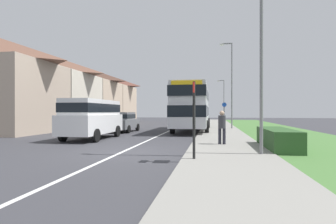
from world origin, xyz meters
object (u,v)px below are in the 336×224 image
Objects in this scene: cycle_route_sign at (224,114)px; parked_van_white at (92,116)px; parked_car_grey at (122,121)px; street_lamp_far at (223,98)px; bus_stop_sign at (194,114)px; double_decker_bus at (192,105)px; pedestrian_at_stop at (222,126)px; street_lamp_mid at (231,80)px; street_lamp_near at (259,26)px.

parked_van_white is at bearing -124.69° from cycle_route_sign.
parked_car_grey is 0.59× the size of street_lamp_far.
bus_stop_sign is 1.03× the size of cycle_route_sign.
double_decker_bus is 6.10× the size of pedestrian_at_stop.
cycle_route_sign reaches higher than parked_car_grey.
street_lamp_near is at bearing -89.95° from street_lamp_mid.
street_lamp_near is (2.21, 1.35, 3.14)m from bus_stop_sign.
parked_car_grey is (-5.46, -1.83, -1.27)m from double_decker_bus.
parked_van_white is 13.34m from street_lamp_mid.
street_lamp_mid is (2.20, 15.88, 2.92)m from bus_stop_sign.
double_decker_bus is 5.35m from cycle_route_sign.
street_lamp_near is 34.28m from street_lamp_far.
street_lamp_near reaches higher than cycle_route_sign.
parked_car_grey is at bearing 119.19° from bus_stop_sign.
parked_van_white is 0.61× the size of street_lamp_near.
street_lamp_mid is at bearing 35.93° from double_decker_bus.
parked_car_grey is 0.51× the size of street_lamp_mid.
bus_stop_sign is at bearing -85.46° from double_decker_bus.
parked_van_white is at bearing -106.58° from street_lamp_far.
double_decker_bus is at bearing 102.36° from pedestrian_at_stop.
double_decker_bus is at bearing 94.54° from bus_stop_sign.
pedestrian_at_stop is at bearing -77.64° from double_decker_bus.
cycle_route_sign is 0.37× the size of street_lamp_far.
street_lamp_near reaches higher than double_decker_bus.
street_lamp_far reaches higher than parked_van_white.
pedestrian_at_stop is 0.25× the size of street_lamp_far.
double_decker_bus is 1.24× the size of street_lamp_near.
street_lamp_far is (3.38, 22.11, 1.78)m from double_decker_bus.
parked_van_white is at bearing 136.12° from bus_stop_sign.
street_lamp_near is (0.49, -16.67, 3.25)m from cycle_route_sign.
cycle_route_sign is 0.31× the size of street_lamp_near.
bus_stop_sign is 4.07m from street_lamp_near.
street_lamp_far is at bearing 86.30° from bus_stop_sign.
street_lamp_near is 14.53m from street_lamp_mid.
cycle_route_sign is (8.25, 6.33, 0.56)m from parked_car_grey.
parked_van_white is at bearing 163.41° from pedestrian_at_stop.
street_lamp_mid is (-0.01, 14.53, -0.22)m from street_lamp_near.
pedestrian_at_stop is (7.54, -7.71, 0.11)m from parked_car_grey.
parked_car_grey is 14.06m from street_lamp_near.
street_lamp_near is at bearing -88.33° from cycle_route_sign.
parked_van_white is 0.65× the size of street_lamp_mid.
pedestrian_at_stop is at bearing -16.59° from parked_van_white.
pedestrian_at_stop is 0.64× the size of bus_stop_sign.
street_lamp_near is 1.22× the size of street_lamp_far.
double_decker_bus is 1.51× the size of street_lamp_far.
street_lamp_near is 1.05× the size of street_lamp_mid.
street_lamp_mid reaches higher than parked_van_white.
bus_stop_sign is (6.45, -6.20, 0.17)m from parked_van_white.
bus_stop_sign reaches higher than parked_van_white.
street_lamp_mid is (0.47, -2.14, 3.03)m from cycle_route_sign.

